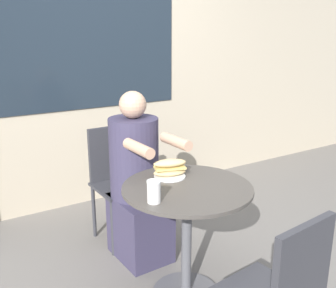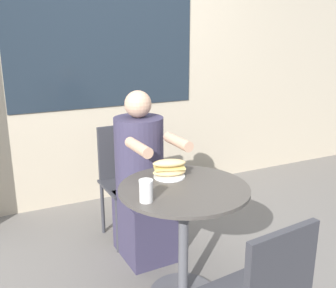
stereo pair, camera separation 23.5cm
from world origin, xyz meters
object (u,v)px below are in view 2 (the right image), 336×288
(sandwich_on_plate, at_px, (169,169))
(drink_cup, at_px, (146,191))
(cafe_table, at_px, (184,217))
(seated_diner, at_px, (142,187))
(diner_chair, at_px, (124,171))

(sandwich_on_plate, height_order, drink_cup, drink_cup)
(cafe_table, bearing_deg, drink_cup, -161.96)
(seated_diner, xyz_separation_m, drink_cup, (-0.24, -0.65, 0.26))
(cafe_table, bearing_deg, sandwich_on_plate, 91.61)
(diner_chair, relative_size, drink_cup, 7.31)
(drink_cup, bearing_deg, sandwich_on_plate, 45.30)
(seated_diner, xyz_separation_m, sandwich_on_plate, (0.03, -0.38, 0.25))
(cafe_table, height_order, sandwich_on_plate, sandwich_on_plate)
(diner_chair, distance_m, drink_cup, 1.05)
(diner_chair, height_order, drink_cup, diner_chair)
(cafe_table, height_order, diner_chair, diner_chair)
(sandwich_on_plate, relative_size, drink_cup, 1.82)
(diner_chair, distance_m, sandwich_on_plate, 0.77)
(drink_cup, bearing_deg, seated_diner, 69.93)
(seated_diner, relative_size, drink_cup, 10.00)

